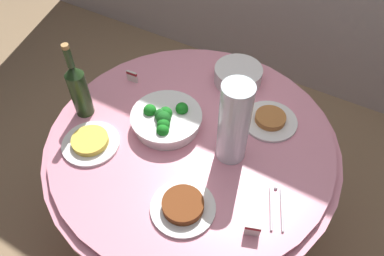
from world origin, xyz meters
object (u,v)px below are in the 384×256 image
serving_tongs (276,207)px  food_plate_peanuts (270,120)px  label_placard_front (252,230)px  label_placard_mid (132,76)px  broccoli_bowl (166,120)px  food_plate_stir_fry (183,206)px  wine_bottle (79,89)px  decorative_fruit_vase (234,127)px  plate_stack (238,75)px  food_plate_fried_egg (91,142)px

serving_tongs → food_plate_peanuts: food_plate_peanuts is taller
label_placard_front → label_placard_mid: bearing=151.8°
broccoli_bowl → food_plate_stir_fry: broccoli_bowl is taller
wine_bottle → decorative_fruit_vase: decorative_fruit_vase is taller
wine_bottle → plate_stack: bearing=46.0°
food_plate_peanuts → label_placard_mid: label_placard_mid is taller
wine_bottle → serving_tongs: 0.86m
broccoli_bowl → food_plate_fried_egg: bearing=-132.3°
food_plate_stir_fry → food_plate_fried_egg: (-0.44, 0.06, -0.00)m
plate_stack → food_plate_peanuts: plate_stack is taller
serving_tongs → label_placard_mid: size_ratio=2.99×
plate_stack → food_plate_stir_fry: bearing=-80.4°
wine_bottle → food_plate_fried_egg: 0.21m
decorative_fruit_vase → serving_tongs: 0.30m
plate_stack → broccoli_bowl: bearing=-108.9°
serving_tongs → label_placard_front: 0.14m
plate_stack → food_plate_peanuts: bearing=-36.2°
wine_bottle → food_plate_stir_fry: wine_bottle is taller
food_plate_fried_egg → label_placard_front: (0.68, -0.03, 0.02)m
decorative_fruit_vase → label_placard_front: size_ratio=6.18×
broccoli_bowl → wine_bottle: size_ratio=0.83×
broccoli_bowl → food_plate_peanuts: bearing=32.7°
broccoli_bowl → label_placard_mid: broccoli_bowl is taller
food_plate_stir_fry → label_placard_front: label_placard_front is taller
serving_tongs → label_placard_front: size_ratio=2.99×
serving_tongs → food_plate_fried_egg: bearing=-172.3°
plate_stack → food_plate_fried_egg: bearing=-118.8°
wine_bottle → label_placard_front: wine_bottle is taller
plate_stack → food_plate_stir_fry: plate_stack is taller
food_plate_fried_egg → label_placard_front: 0.68m
decorative_fruit_vase → label_placard_front: (0.20, -0.26, -0.12)m
broccoli_bowl → serving_tongs: broccoli_bowl is taller
wine_bottle → label_placard_mid: 0.27m
serving_tongs → food_plate_fried_egg: food_plate_fried_egg is taller
serving_tongs → food_plate_fried_egg: size_ratio=0.75×
food_plate_stir_fry → food_plate_peanuts: 0.52m
label_placard_front → label_placard_mid: size_ratio=1.00×
food_plate_stir_fry → food_plate_fried_egg: 0.45m
food_plate_stir_fry → label_placard_mid: (-0.52, 0.43, 0.01)m
serving_tongs → food_plate_peanuts: bearing=115.2°
food_plate_peanuts → label_placard_mid: size_ratio=4.00×
food_plate_peanuts → label_placard_front: bearing=-74.7°
food_plate_stir_fry → food_plate_fried_egg: size_ratio=1.00×
decorative_fruit_vase → food_plate_peanuts: (0.07, 0.22, -0.14)m
plate_stack → label_placard_mid: 0.47m
wine_bottle → food_plate_fried_egg: size_ratio=1.53×
broccoli_bowl → wine_bottle: wine_bottle is taller
food_plate_fried_egg → broccoli_bowl: bearing=47.7°
plate_stack → wine_bottle: size_ratio=0.62×
plate_stack → decorative_fruit_vase: (0.15, -0.38, 0.11)m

